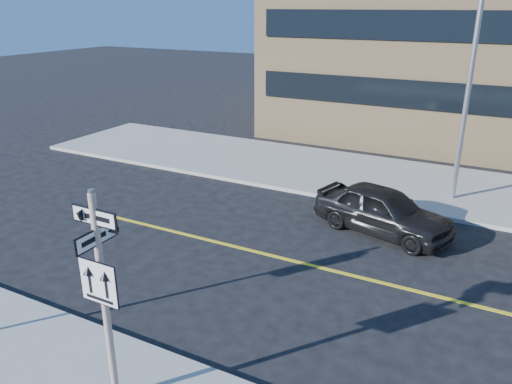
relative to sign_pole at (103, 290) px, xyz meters
The scene contains 4 objects.
ground 3.50m from the sign_pole, 90.00° to the left, with size 120.00×120.00×0.00m, color black.
sign_pole is the anchor object (origin of this frame).
parked_car_a 10.04m from the sign_pole, 76.24° to the left, with size 4.45×1.79×1.52m, color black.
streetlight_a 14.05m from the sign_pole, 73.23° to the left, with size 0.55×2.25×8.00m.
Camera 1 is at (5.61, -7.67, 6.88)m, focal length 35.00 mm.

